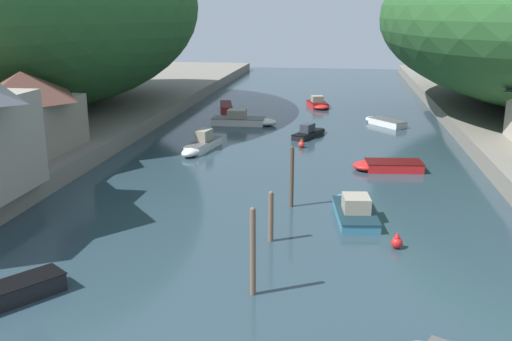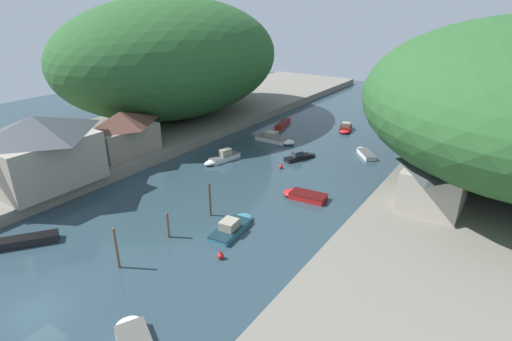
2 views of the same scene
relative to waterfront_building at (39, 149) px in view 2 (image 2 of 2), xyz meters
The scene contains 23 objects.
water_surface 26.03m from the waterfront_building, 48.94° to the left, with size 130.00×130.00×0.00m, color #283D47.
left_bank 21.09m from the waterfront_building, 110.98° to the left, with size 22.00×120.00×1.25m.
right_bank 45.46m from the waterfront_building, 25.19° to the left, with size 22.00×120.00×1.25m.
hillside_left 30.37m from the waterfront_building, 106.53° to the left, with size 29.50×41.30×19.09m.
waterfront_building is the anchor object (origin of this frame).
boathouse_shed 10.77m from the waterfront_building, 91.73° to the left, with size 5.42×8.80×5.42m.
right_bank_cottage 39.79m from the waterfront_building, 27.11° to the left, with size 5.63×7.75×4.79m.
boat_open_rowboat 20.85m from the waterfront_building, 61.37° to the left, with size 2.27×5.71×1.53m.
boat_far_upstream 11.58m from the waterfront_building, 44.07° to the right, with size 4.88×5.93×0.72m.
boat_white_cruiser 39.39m from the waterfront_building, 51.49° to the left, with size 4.07×4.56×0.60m.
boat_far_right_bank 38.25m from the waterfront_building, 78.11° to the left, with size 2.63×6.59×0.70m.
boat_navy_launch 22.35m from the waterfront_building, 13.52° to the left, with size 2.54×5.83×1.29m.
boat_small_dinghy 25.96m from the waterfront_building, 19.65° to the right, with size 4.26×3.38×0.62m.
boat_yellow_tender 31.16m from the waterfront_building, 68.33° to the left, with size 6.14×2.17×1.42m.
boat_red_skiff 43.69m from the waterfront_building, 65.79° to the left, with size 2.90×4.64×1.24m.
boat_mid_channel 27.95m from the waterfront_building, 31.49° to the left, with size 4.82×2.37×0.62m.
boat_moored_right 30.58m from the waterfront_building, 53.86° to the left, with size 2.99×4.86×1.20m.
mooring_post_nearest 18.14m from the waterfront_building, 14.00° to the right, with size 0.23×0.23×3.54m.
mooring_post_second 17.77m from the waterfront_building, ahead, with size 0.25×0.25×2.48m.
mooring_post_middle 19.13m from the waterfront_building, 18.63° to the left, with size 0.22×0.22×3.44m.
channel_buoy_near 23.64m from the waterfront_building, ahead, with size 0.53×0.53×0.79m.
channel_buoy_far 26.97m from the waterfront_building, 49.13° to the left, with size 0.50×0.50×0.75m.
person_on_quay 4.84m from the waterfront_building, 62.51° to the right, with size 0.25×0.39×1.69m.
Camera 2 is at (23.78, -8.90, 18.95)m, focal length 28.00 mm.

